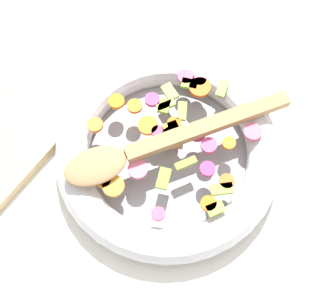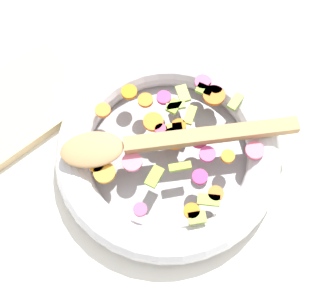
{
  "view_description": "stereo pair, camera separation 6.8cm",
  "coord_description": "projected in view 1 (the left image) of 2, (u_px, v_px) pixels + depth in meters",
  "views": [
    {
      "loc": [
        0.23,
        0.17,
        0.66
      ],
      "look_at": [
        0.0,
        0.0,
        0.05
      ],
      "focal_mm": 50.0,
      "sensor_mm": 36.0,
      "label": 1
    },
    {
      "loc": [
        0.18,
        0.21,
        0.66
      ],
      "look_at": [
        0.0,
        0.0,
        0.05
      ],
      "focal_mm": 50.0,
      "sensor_mm": 36.0,
      "label": 2
    }
  ],
  "objects": [
    {
      "name": "skillet",
      "position": [
        168.0,
        152.0,
        0.7
      ],
      "size": [
        0.34,
        0.34,
        0.05
      ],
      "color": "gray",
      "rests_on": "ground_plane"
    },
    {
      "name": "wooden_spoon",
      "position": [
        156.0,
        144.0,
        0.66
      ],
      "size": [
        0.31,
        0.22,
        0.01
      ],
      "color": "#A87F51",
      "rests_on": "chopped_vegetables"
    },
    {
      "name": "chopped_vegetables",
      "position": [
        175.0,
        134.0,
        0.68
      ],
      "size": [
        0.25,
        0.24,
        0.01
      ],
      "color": "orange",
      "rests_on": "skillet"
    },
    {
      "name": "ground_plane",
      "position": [
        168.0,
        158.0,
        0.72
      ],
      "size": [
        4.0,
        4.0,
        0.0
      ],
      "primitive_type": "plane",
      "color": "silver"
    }
  ]
}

